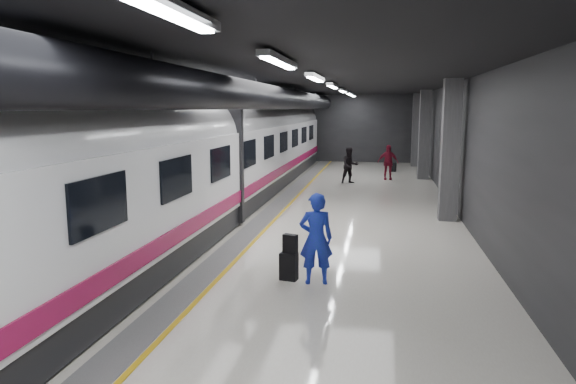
{
  "coord_description": "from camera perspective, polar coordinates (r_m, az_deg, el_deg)",
  "views": [
    {
      "loc": [
        2.36,
        -14.96,
        3.57
      ],
      "look_at": [
        0.03,
        -2.04,
        1.43
      ],
      "focal_mm": 32.0,
      "sensor_mm": 36.0,
      "label": 1
    }
  ],
  "objects": [
    {
      "name": "platform_hall",
      "position": [
        16.14,
        0.78,
        9.13
      ],
      "size": [
        10.02,
        40.02,
        4.51
      ],
      "color": "black",
      "rests_on": "ground"
    },
    {
      "name": "traveler_far_b",
      "position": [
        26.49,
        11.04,
        3.26
      ],
      "size": [
        1.07,
        0.53,
        1.77
      ],
      "primitive_type": "imported",
      "rotation": [
        0.0,
        0.0,
        0.1
      ],
      "color": "maroon",
      "rests_on": "ground"
    },
    {
      "name": "ground",
      "position": [
        15.57,
        1.21,
        -4.02
      ],
      "size": [
        40.0,
        40.0,
        0.0
      ],
      "primitive_type": "plane",
      "color": "silver",
      "rests_on": "ground"
    },
    {
      "name": "train",
      "position": [
        16.05,
        -10.31,
        3.73
      ],
      "size": [
        3.05,
        38.0,
        4.05
      ],
      "color": "black",
      "rests_on": "ground"
    },
    {
      "name": "suitcase_main",
      "position": [
        10.89,
        0.09,
        -8.27
      ],
      "size": [
        0.39,
        0.29,
        0.59
      ],
      "primitive_type": "cube",
      "rotation": [
        0.0,
        0.0,
        -0.18
      ],
      "color": "black",
      "rests_on": "ground"
    },
    {
      "name": "suitcase_far",
      "position": [
        30.02,
        11.58,
        2.73
      ],
      "size": [
        0.41,
        0.33,
        0.52
      ],
      "primitive_type": "cube",
      "rotation": [
        0.0,
        0.0,
        -0.34
      ],
      "color": "black",
      "rests_on": "ground"
    },
    {
      "name": "shoulder_bag",
      "position": [
        10.77,
        0.25,
        -5.76
      ],
      "size": [
        0.33,
        0.24,
        0.39
      ],
      "primitive_type": "cube",
      "rotation": [
        0.0,
        0.0,
        -0.31
      ],
      "color": "black",
      "rests_on": "suitcase_main"
    },
    {
      "name": "traveler_main",
      "position": [
        10.52,
        3.13,
        -5.18
      ],
      "size": [
        0.77,
        0.59,
        1.9
      ],
      "primitive_type": "imported",
      "rotation": [
        0.0,
        0.0,
        3.36
      ],
      "color": "#1F1CD4",
      "rests_on": "ground"
    },
    {
      "name": "traveler_far_a",
      "position": [
        24.88,
        6.89,
        2.95
      ],
      "size": [
        1.04,
        0.95,
        1.74
      ],
      "primitive_type": "imported",
      "rotation": [
        0.0,
        0.0,
        0.42
      ],
      "color": "black",
      "rests_on": "ground"
    }
  ]
}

